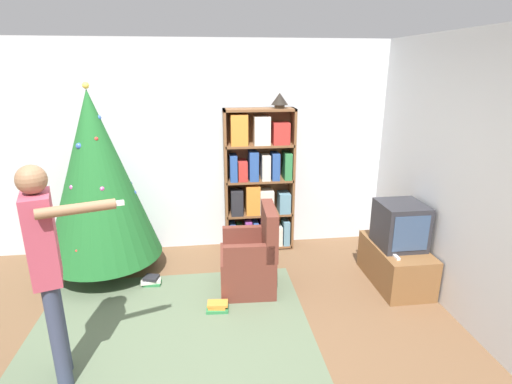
{
  "coord_description": "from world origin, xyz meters",
  "views": [
    {
      "loc": [
        0.07,
        -3.01,
        2.29
      ],
      "look_at": [
        0.57,
        0.86,
        1.05
      ],
      "focal_mm": 28.0,
      "sensor_mm": 36.0,
      "label": 1
    }
  ],
  "objects_px": {
    "television": "(400,225)",
    "christmas_tree": "(97,177)",
    "armchair": "(251,261)",
    "table_lamp": "(280,99)",
    "bookshelf": "(259,183)",
    "standing_person": "(47,260)"
  },
  "relations": [
    {
      "from": "bookshelf",
      "to": "christmas_tree",
      "type": "xyz_separation_m",
      "value": [
        -1.82,
        -0.42,
        0.26
      ]
    },
    {
      "from": "bookshelf",
      "to": "standing_person",
      "type": "bearing_deg",
      "value": -130.07
    },
    {
      "from": "armchair",
      "to": "table_lamp",
      "type": "relative_size",
      "value": 4.6
    },
    {
      "from": "bookshelf",
      "to": "television",
      "type": "relative_size",
      "value": 3.76
    },
    {
      "from": "christmas_tree",
      "to": "standing_person",
      "type": "bearing_deg",
      "value": -88.22
    },
    {
      "from": "armchair",
      "to": "television",
      "type": "bearing_deg",
      "value": 89.91
    },
    {
      "from": "television",
      "to": "christmas_tree",
      "type": "distance_m",
      "value": 3.28
    },
    {
      "from": "bookshelf",
      "to": "christmas_tree",
      "type": "relative_size",
      "value": 0.85
    },
    {
      "from": "television",
      "to": "standing_person",
      "type": "bearing_deg",
      "value": -161.84
    },
    {
      "from": "christmas_tree",
      "to": "television",
      "type": "bearing_deg",
      "value": -11.55
    },
    {
      "from": "television",
      "to": "christmas_tree",
      "type": "height_order",
      "value": "christmas_tree"
    },
    {
      "from": "armchair",
      "to": "table_lamp",
      "type": "bearing_deg",
      "value": 157.82
    },
    {
      "from": "christmas_tree",
      "to": "table_lamp",
      "type": "distance_m",
      "value": 2.25
    },
    {
      "from": "television",
      "to": "christmas_tree",
      "type": "xyz_separation_m",
      "value": [
        -3.18,
        0.65,
        0.46
      ]
    },
    {
      "from": "television",
      "to": "armchair",
      "type": "bearing_deg",
      "value": 177.49
    },
    {
      "from": "armchair",
      "to": "standing_person",
      "type": "bearing_deg",
      "value": -52.36
    },
    {
      "from": "bookshelf",
      "to": "standing_person",
      "type": "distance_m",
      "value": 2.75
    },
    {
      "from": "armchair",
      "to": "standing_person",
      "type": "distance_m",
      "value": 2.02
    },
    {
      "from": "bookshelf",
      "to": "christmas_tree",
      "type": "bearing_deg",
      "value": -166.89
    },
    {
      "from": "television",
      "to": "table_lamp",
      "type": "relative_size",
      "value": 2.39
    },
    {
      "from": "television",
      "to": "table_lamp",
      "type": "height_order",
      "value": "table_lamp"
    },
    {
      "from": "christmas_tree",
      "to": "armchair",
      "type": "xyz_separation_m",
      "value": [
        1.61,
        -0.58,
        -0.82
      ]
    }
  ]
}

